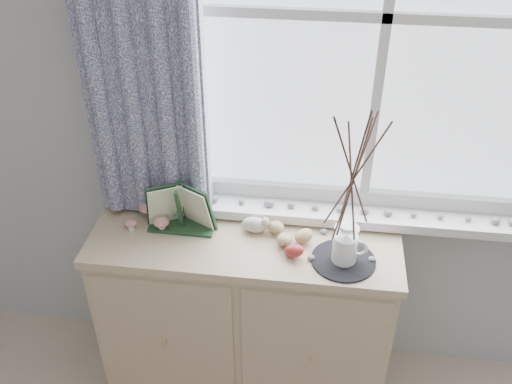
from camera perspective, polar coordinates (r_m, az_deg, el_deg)
sideboard at (r=2.49m, az=-1.03°, el=-12.13°), size 1.20×0.45×0.85m
botanical_book at (r=2.18m, az=-7.77°, el=-1.91°), size 0.29×0.13×0.21m
toadstool_cluster at (r=2.28m, az=-10.47°, el=-2.01°), size 0.18×0.15×0.09m
wooden_eggs at (r=2.16m, az=3.37°, el=-4.61°), size 0.17×0.18×0.07m
songbird_figurine at (r=2.21m, az=-0.13°, el=-3.22°), size 0.14×0.07×0.07m
crocheted_doily at (r=2.12m, az=8.73°, el=-6.77°), size 0.24×0.24×0.01m
twig_pitcher at (r=1.89m, az=9.73°, el=1.93°), size 0.25×0.25×0.67m
sideboard_pebbles at (r=2.18m, az=6.84°, el=-5.01°), size 0.33×0.22×0.02m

